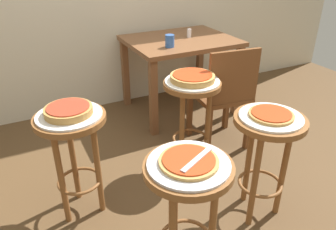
{
  "coord_description": "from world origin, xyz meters",
  "views": [
    {
      "loc": [
        -0.86,
        -1.51,
        1.52
      ],
      "look_at": [
        -0.07,
        0.05,
        0.61
      ],
      "focal_mm": 35.28,
      "sensor_mm": 36.0,
      "label": 1
    }
  ],
  "objects_px": {
    "stool_middle": "(266,144)",
    "cup_near_edge": "(170,41)",
    "pizza_leftside": "(68,110)",
    "serving_plate_rear": "(192,81)",
    "pizza_server_knife": "(197,159)",
    "pizza_foreground": "(189,161)",
    "serving_plate_foreground": "(189,164)",
    "condiment_shaker": "(189,33)",
    "stool_rear": "(191,105)",
    "dining_table": "(180,50)",
    "serving_plate_leftside": "(69,115)",
    "serving_plate_middle": "(271,117)",
    "pizza_middle": "(271,114)",
    "pizza_rear": "(192,77)",
    "stool_leftside": "(73,142)",
    "stool_foreground": "(188,196)",
    "wooden_chair": "(224,94)"
  },
  "relations": [
    {
      "from": "stool_middle",
      "to": "cup_near_edge",
      "type": "relative_size",
      "value": 6.41
    },
    {
      "from": "serving_plate_rear",
      "to": "stool_rear",
      "type": "bearing_deg",
      "value": 180.0
    },
    {
      "from": "serving_plate_foreground",
      "to": "dining_table",
      "type": "distance_m",
      "value": 1.89
    },
    {
      "from": "pizza_foreground",
      "to": "cup_near_edge",
      "type": "distance_m",
      "value": 1.62
    },
    {
      "from": "serving_plate_foreground",
      "to": "pizza_rear",
      "type": "bearing_deg",
      "value": 58.57
    },
    {
      "from": "serving_plate_foreground",
      "to": "pizza_middle",
      "type": "bearing_deg",
      "value": 15.52
    },
    {
      "from": "stool_foreground",
      "to": "condiment_shaker",
      "type": "bearing_deg",
      "value": 60.01
    },
    {
      "from": "pizza_rear",
      "to": "pizza_server_knife",
      "type": "relative_size",
      "value": 1.38
    },
    {
      "from": "serving_plate_foreground",
      "to": "stool_leftside",
      "type": "xyz_separation_m",
      "value": [
        -0.36,
        0.69,
        -0.18
      ]
    },
    {
      "from": "stool_leftside",
      "to": "pizza_rear",
      "type": "distance_m",
      "value": 0.89
    },
    {
      "from": "serving_plate_foreground",
      "to": "condiment_shaker",
      "type": "distance_m",
      "value": 1.95
    },
    {
      "from": "pizza_foreground",
      "to": "dining_table",
      "type": "xyz_separation_m",
      "value": [
        0.88,
        1.68,
        -0.08
      ]
    },
    {
      "from": "pizza_foreground",
      "to": "pizza_server_knife",
      "type": "height_order",
      "value": "pizza_server_knife"
    },
    {
      "from": "stool_foreground",
      "to": "serving_plate_leftside",
      "type": "distance_m",
      "value": 0.8
    },
    {
      "from": "pizza_foreground",
      "to": "serving_plate_leftside",
      "type": "xyz_separation_m",
      "value": [
        -0.36,
        0.69,
        -0.02
      ]
    },
    {
      "from": "pizza_leftside",
      "to": "condiment_shaker",
      "type": "distance_m",
      "value": 1.67
    },
    {
      "from": "dining_table",
      "to": "serving_plate_rear",
      "type": "bearing_deg",
      "value": -113.72
    },
    {
      "from": "pizza_foreground",
      "to": "stool_middle",
      "type": "distance_m",
      "value": 0.66
    },
    {
      "from": "serving_plate_middle",
      "to": "dining_table",
      "type": "relative_size",
      "value": 0.35
    },
    {
      "from": "condiment_shaker",
      "to": "wooden_chair",
      "type": "relative_size",
      "value": 0.09
    },
    {
      "from": "stool_leftside",
      "to": "pizza_rear",
      "type": "height_order",
      "value": "pizza_rear"
    },
    {
      "from": "stool_leftside",
      "to": "serving_plate_middle",
      "type": "bearing_deg",
      "value": -28.01
    },
    {
      "from": "pizza_leftside",
      "to": "serving_plate_rear",
      "type": "bearing_deg",
      "value": 8.06
    },
    {
      "from": "serving_plate_foreground",
      "to": "pizza_foreground",
      "type": "distance_m",
      "value": 0.02
    },
    {
      "from": "dining_table",
      "to": "condiment_shaker",
      "type": "distance_m",
      "value": 0.18
    },
    {
      "from": "pizza_middle",
      "to": "serving_plate_foreground",
      "type": "bearing_deg",
      "value": -164.48
    },
    {
      "from": "pizza_foreground",
      "to": "cup_near_edge",
      "type": "xyz_separation_m",
      "value": [
        0.66,
        1.48,
        0.08
      ]
    },
    {
      "from": "pizza_server_knife",
      "to": "pizza_foreground",
      "type": "bearing_deg",
      "value": 120.06
    },
    {
      "from": "serving_plate_leftside",
      "to": "wooden_chair",
      "type": "height_order",
      "value": "wooden_chair"
    },
    {
      "from": "pizza_rear",
      "to": "wooden_chair",
      "type": "xyz_separation_m",
      "value": [
        0.36,
        0.11,
        -0.24
      ]
    },
    {
      "from": "pizza_foreground",
      "to": "pizza_leftside",
      "type": "bearing_deg",
      "value": 117.69
    },
    {
      "from": "serving_plate_foreground",
      "to": "pizza_foreground",
      "type": "xyz_separation_m",
      "value": [
        0.0,
        0.0,
        0.02
      ]
    },
    {
      "from": "dining_table",
      "to": "cup_near_edge",
      "type": "bearing_deg",
      "value": -137.23
    },
    {
      "from": "stool_foreground",
      "to": "serving_plate_foreground",
      "type": "relative_size",
      "value": 1.86
    },
    {
      "from": "serving_plate_foreground",
      "to": "pizza_leftside",
      "type": "xyz_separation_m",
      "value": [
        -0.36,
        0.69,
        0.03
      ]
    },
    {
      "from": "pizza_leftside",
      "to": "stool_rear",
      "type": "xyz_separation_m",
      "value": [
        0.86,
        0.12,
        -0.21
      ]
    },
    {
      "from": "stool_leftside",
      "to": "stool_middle",
      "type": "bearing_deg",
      "value": -28.01
    },
    {
      "from": "serving_plate_foreground",
      "to": "stool_leftside",
      "type": "distance_m",
      "value": 0.8
    },
    {
      "from": "serving_plate_leftside",
      "to": "stool_rear",
      "type": "distance_m",
      "value": 0.88
    },
    {
      "from": "stool_middle",
      "to": "condiment_shaker",
      "type": "height_order",
      "value": "condiment_shaker"
    },
    {
      "from": "stool_leftside",
      "to": "dining_table",
      "type": "distance_m",
      "value": 1.59
    },
    {
      "from": "condiment_shaker",
      "to": "dining_table",
      "type": "bearing_deg",
      "value": -172.3
    },
    {
      "from": "pizza_foreground",
      "to": "serving_plate_middle",
      "type": "distance_m",
      "value": 0.64
    },
    {
      "from": "stool_leftside",
      "to": "condiment_shaker",
      "type": "xyz_separation_m",
      "value": [
        1.34,
        1.0,
        0.26
      ]
    },
    {
      "from": "pizza_middle",
      "to": "cup_near_edge",
      "type": "bearing_deg",
      "value": 87.81
    },
    {
      "from": "pizza_foreground",
      "to": "cup_near_edge",
      "type": "relative_size",
      "value": 2.47
    },
    {
      "from": "wooden_chair",
      "to": "stool_rear",
      "type": "bearing_deg",
      "value": -163.21
    },
    {
      "from": "pizza_rear",
      "to": "dining_table",
      "type": "height_order",
      "value": "pizza_rear"
    },
    {
      "from": "serving_plate_foreground",
      "to": "pizza_server_knife",
      "type": "relative_size",
      "value": 1.65
    },
    {
      "from": "serving_plate_rear",
      "to": "cup_near_edge",
      "type": "bearing_deg",
      "value": 75.91
    }
  ]
}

